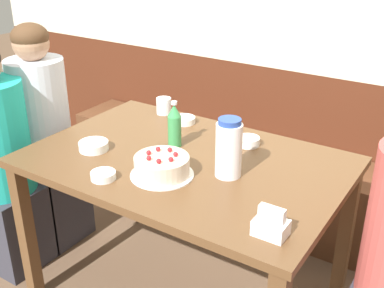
{
  "coord_description": "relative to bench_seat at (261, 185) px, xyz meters",
  "views": [
    {
      "loc": [
        1.04,
        -1.55,
        1.7
      ],
      "look_at": [
        0.0,
        0.05,
        0.82
      ],
      "focal_mm": 45.0,
      "sensor_mm": 36.0,
      "label": 1
    }
  ],
  "objects": [
    {
      "name": "napkin_holder",
      "position": [
        0.55,
        -1.14,
        0.57
      ],
      "size": [
        0.11,
        0.08,
        0.11
      ],
      "color": "white",
      "rests_on": "dining_table"
    },
    {
      "name": "bowl_sauce_shallow",
      "position": [
        -0.39,
        -0.98,
        0.55
      ],
      "size": [
        0.13,
        0.13,
        0.04
      ],
      "color": "white",
      "rests_on": "dining_table"
    },
    {
      "name": "soju_bottle",
      "position": [
        -0.11,
        -0.75,
        0.63
      ],
      "size": [
        0.06,
        0.06,
        0.22
      ],
      "color": "#388E4C",
      "rests_on": "dining_table"
    },
    {
      "name": "glass_water_tall",
      "position": [
        -0.4,
        -0.44,
        0.57
      ],
      "size": [
        0.08,
        0.08,
        0.09
      ],
      "color": "silver",
      "rests_on": "dining_table"
    },
    {
      "name": "person_teal_shirt",
      "position": [
        -0.94,
        -0.81,
        0.34
      ],
      "size": [
        0.34,
        0.3,
        1.25
      ],
      "color": "#33333D",
      "rests_on": "ground_plane"
    },
    {
      "name": "bench_seat",
      "position": [
        0.0,
        0.0,
        0.0
      ],
      "size": [
        2.71,
        0.38,
        0.47
      ],
      "color": "#56331E",
      "rests_on": "ground_plane"
    },
    {
      "name": "bowl_rice_small",
      "position": [
        -0.17,
        -1.16,
        0.54
      ],
      "size": [
        0.1,
        0.1,
        0.03
      ],
      "color": "white",
      "rests_on": "dining_table"
    },
    {
      "name": "person_pale_blue_shirt",
      "position": [
        -0.94,
        -1.1,
        0.33
      ],
      "size": [
        0.34,
        0.33,
        1.2
      ],
      "color": "#33333D",
      "rests_on": "ground_plane"
    },
    {
      "name": "water_pitcher",
      "position": [
        0.23,
        -0.86,
        0.65
      ],
      "size": [
        0.11,
        0.11,
        0.25
      ],
      "color": "white",
      "rests_on": "dining_table"
    },
    {
      "name": "bowl_soup_white",
      "position": [
        -0.23,
        -0.49,
        0.55
      ],
      "size": [
        0.11,
        0.11,
        0.03
      ],
      "color": "white",
      "rests_on": "dining_table"
    },
    {
      "name": "dining_table",
      "position": [
        0.0,
        -0.83,
        0.44
      ],
      "size": [
        1.36,
        0.91,
        0.77
      ],
      "color": "brown",
      "rests_on": "ground_plane"
    },
    {
      "name": "birthday_cake",
      "position": [
        0.01,
        -1.01,
        0.57
      ],
      "size": [
        0.26,
        0.26,
        0.1
      ],
      "color": "white",
      "rests_on": "dining_table"
    },
    {
      "name": "back_wall",
      "position": [
        0.0,
        0.22,
        1.01
      ],
      "size": [
        4.8,
        0.04,
        2.5
      ],
      "color": "#4C2314",
      "rests_on": "ground_plane"
    },
    {
      "name": "bowl_side_dish",
      "position": [
        0.17,
        -0.56,
        0.55
      ],
      "size": [
        0.1,
        0.1,
        0.04
      ],
      "color": "white",
      "rests_on": "dining_table"
    }
  ]
}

